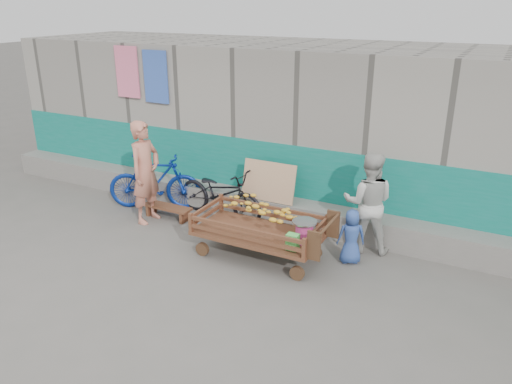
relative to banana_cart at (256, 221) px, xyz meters
The scene contains 9 objects.
ground 1.36m from the banana_cart, 124.80° to the right, with size 80.00×80.00×0.00m, color #585650.
building_wall 3.25m from the banana_cart, 102.74° to the left, with size 12.00×3.50×3.00m.
banana_cart is the anchor object (origin of this frame).
bench 2.26m from the banana_cart, 164.89° to the left, with size 0.94×0.28×0.24m.
vendor_man 2.43m from the banana_cart, behind, with size 0.68×0.44×1.86m, color #BE715B.
woman 1.78m from the banana_cart, 35.44° to the left, with size 0.79×0.62×1.63m, color beige.
child 1.46m from the banana_cart, 20.50° to the left, with size 0.42×0.28×0.87m, color #2E4B95.
bicycle_dark 1.67m from the banana_cart, 140.60° to the left, with size 0.64×1.82×0.96m, color black.
bicycle_blue 2.76m from the banana_cart, 161.84° to the left, with size 0.51×1.80×1.08m, color navy.
Camera 1 is at (3.89, -5.21, 3.78)m, focal length 35.00 mm.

